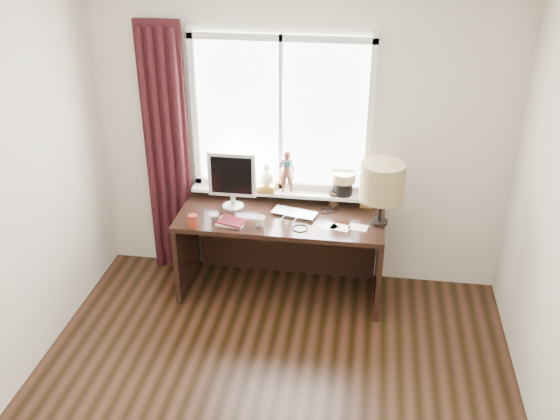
% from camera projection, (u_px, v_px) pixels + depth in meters
% --- Properties ---
extents(ceiling, '(3.50, 4.00, 0.00)m').
position_uv_depth(ceiling, '(250.00, 23.00, 2.84)').
color(ceiling, white).
rests_on(ceiling, wall_back).
extents(wall_back, '(3.50, 0.00, 2.60)m').
position_uv_depth(wall_back, '(299.00, 138.00, 5.20)').
color(wall_back, beige).
rests_on(wall_back, ground).
extents(laptop, '(0.41, 0.32, 0.03)m').
position_uv_depth(laptop, '(295.00, 213.00, 5.14)').
color(laptop, silver).
rests_on(laptop, desk).
extents(mug, '(0.12, 0.12, 0.09)m').
position_uv_depth(mug, '(260.00, 221.00, 4.96)').
color(mug, white).
rests_on(mug, desk).
extents(red_cup, '(0.08, 0.08, 0.10)m').
position_uv_depth(red_cup, '(193.00, 221.00, 4.95)').
color(red_cup, maroon).
rests_on(red_cup, desk).
extents(window, '(1.52, 0.20, 1.40)m').
position_uv_depth(window, '(282.00, 138.00, 5.17)').
color(window, white).
rests_on(window, ground).
extents(curtain, '(0.38, 0.09, 2.25)m').
position_uv_depth(curtain, '(167.00, 155.00, 5.35)').
color(curtain, black).
rests_on(curtain, floor).
extents(desk, '(1.70, 0.70, 0.75)m').
position_uv_depth(desk, '(283.00, 236.00, 5.33)').
color(desk, black).
rests_on(desk, floor).
extents(monitor, '(0.40, 0.18, 0.49)m').
position_uv_depth(monitor, '(232.00, 177.00, 5.15)').
color(monitor, beige).
rests_on(monitor, desk).
extents(notebook_stack, '(0.25, 0.20, 0.03)m').
position_uv_depth(notebook_stack, '(232.00, 222.00, 5.01)').
color(notebook_stack, beige).
rests_on(notebook_stack, desk).
extents(brush_holder, '(0.09, 0.09, 0.25)m').
position_uv_depth(brush_holder, '(334.00, 199.00, 5.27)').
color(brush_holder, black).
rests_on(brush_holder, desk).
extents(icon_frame, '(0.10, 0.03, 0.13)m').
position_uv_depth(icon_frame, '(366.00, 201.00, 5.23)').
color(icon_frame, gold).
rests_on(icon_frame, desk).
extents(table_lamp, '(0.35, 0.35, 0.52)m').
position_uv_depth(table_lamp, '(382.00, 182.00, 4.85)').
color(table_lamp, black).
rests_on(table_lamp, desk).
extents(loose_papers, '(0.41, 0.18, 0.00)m').
position_uv_depth(loose_papers, '(342.00, 227.00, 4.96)').
color(loose_papers, white).
rests_on(loose_papers, desk).
extents(desk_cables, '(0.39, 0.53, 0.01)m').
position_uv_depth(desk_cables, '(317.00, 218.00, 5.09)').
color(desk_cables, black).
rests_on(desk_cables, desk).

